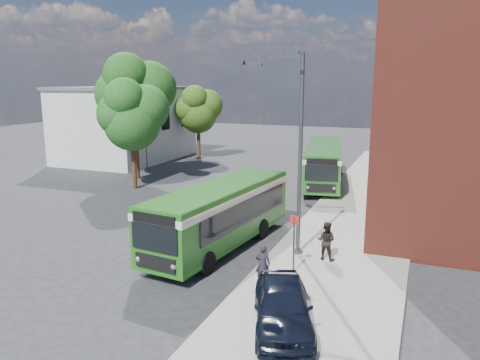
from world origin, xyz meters
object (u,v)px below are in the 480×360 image
at_px(parked_car, 283,306).
at_px(street_lamp, 292,151).
at_px(bus_front, 220,210).
at_px(bus_rear, 323,160).

bearing_deg(parked_car, street_lamp, 83.83).
distance_m(street_lamp, parked_car, 7.88).
bearing_deg(bus_front, parked_car, -51.91).
distance_m(street_lamp, bus_rear, 16.16).
bearing_deg(bus_front, bus_rear, 84.64).
height_order(bus_front, bus_rear, same).
height_order(street_lamp, parked_car, street_lamp).
xyz_separation_m(street_lamp, parked_car, (1.63, -6.66, -3.89)).
bearing_deg(bus_rear, parked_car, -81.21).
relative_size(street_lamp, bus_rear, 0.75).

